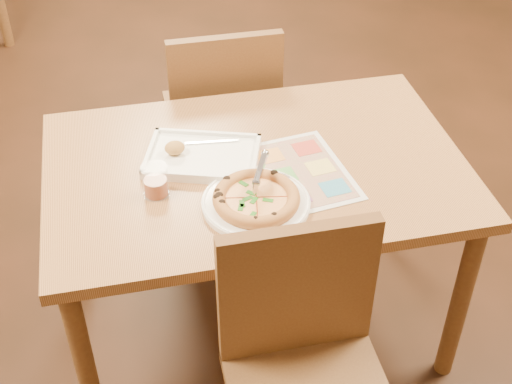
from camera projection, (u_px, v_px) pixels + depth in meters
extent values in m
plane|color=black|center=(256.00, 317.00, 2.67)|extent=(7.00, 7.00, 0.00)
cube|color=#A77142|center=(256.00, 169.00, 2.23)|extent=(1.30, 0.85, 0.04)
cylinder|color=brown|center=(85.00, 367.00, 2.08)|extent=(0.06, 0.06, 0.68)
cylinder|color=brown|center=(79.00, 208.00, 2.63)|extent=(0.06, 0.06, 0.68)
cylinder|color=brown|center=(460.00, 302.00, 2.28)|extent=(0.06, 0.06, 0.68)
cylinder|color=brown|center=(381.00, 167.00, 2.83)|extent=(0.06, 0.06, 0.68)
cube|color=brown|center=(297.00, 292.00, 1.86)|extent=(0.42, 0.04, 0.45)
cube|color=brown|center=(220.00, 116.00, 2.91)|extent=(0.42, 0.42, 0.04)
cube|color=brown|center=(226.00, 92.00, 2.63)|extent=(0.42, 0.04, 0.45)
cylinder|color=white|center=(256.00, 203.00, 2.05)|extent=(0.36, 0.36, 0.02)
cylinder|color=#BE7641|center=(256.00, 200.00, 2.04)|extent=(0.24, 0.24, 0.01)
cylinder|color=#F4D384|center=(256.00, 198.00, 2.04)|extent=(0.21, 0.21, 0.01)
torus|color=#BE7641|center=(256.00, 198.00, 2.04)|extent=(0.25, 0.25, 0.04)
cylinder|color=silver|center=(256.00, 183.00, 2.03)|extent=(0.03, 0.06, 0.07)
cube|color=silver|center=(261.00, 168.00, 2.06)|extent=(0.06, 0.10, 0.05)
cube|color=white|center=(203.00, 158.00, 2.22)|extent=(0.40, 0.33, 0.02)
cube|color=silver|center=(202.00, 154.00, 2.21)|extent=(0.17, 0.03, 0.00)
ellipsoid|color=#C39546|center=(175.00, 148.00, 2.21)|extent=(0.06, 0.05, 0.04)
cylinder|color=maroon|center=(156.00, 187.00, 2.08)|extent=(0.07, 0.07, 0.05)
cylinder|color=white|center=(155.00, 181.00, 2.07)|extent=(0.08, 0.08, 0.10)
cube|color=silver|center=(301.00, 172.00, 2.18)|extent=(0.32, 0.41, 0.00)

